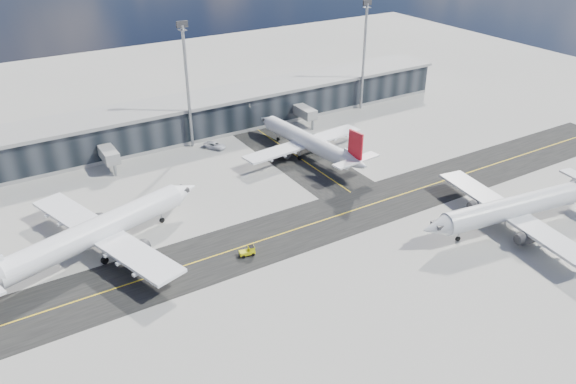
{
  "coord_description": "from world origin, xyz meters",
  "views": [
    {
      "loc": [
        -44.15,
        -67.79,
        53.45
      ],
      "look_at": [
        2.52,
        8.78,
        5.0
      ],
      "focal_mm": 35.0,
      "sensor_mm": 36.0,
      "label": 1
    }
  ],
  "objects_px": {
    "baggage_tug": "(248,251)",
    "service_van": "(215,145)",
    "airliner_af": "(92,233)",
    "airliner_redtail": "(308,142)",
    "airliner_near": "(519,207)"
  },
  "relations": [
    {
      "from": "airliner_redtail",
      "to": "baggage_tug",
      "type": "xyz_separation_m",
      "value": [
        -29.88,
        -27.66,
        -2.79
      ]
    },
    {
      "from": "airliner_near",
      "to": "service_van",
      "type": "distance_m",
      "value": 67.48
    },
    {
      "from": "airliner_redtail",
      "to": "airliner_af",
      "type": "bearing_deg",
      "value": -170.38
    },
    {
      "from": "baggage_tug",
      "to": "airliner_near",
      "type": "bearing_deg",
      "value": 80.43
    },
    {
      "from": "airliner_near",
      "to": "service_van",
      "type": "relative_size",
      "value": 7.53
    },
    {
      "from": "airliner_near",
      "to": "baggage_tug",
      "type": "relative_size",
      "value": 14.77
    },
    {
      "from": "airliner_af",
      "to": "airliner_redtail",
      "type": "bearing_deg",
      "value": 87.98
    },
    {
      "from": "airliner_near",
      "to": "baggage_tug",
      "type": "bearing_deg",
      "value": 77.68
    },
    {
      "from": "airliner_redtail",
      "to": "airliner_near",
      "type": "xyz_separation_m",
      "value": [
        15.49,
        -44.39,
        0.36
      ]
    },
    {
      "from": "airliner_af",
      "to": "airliner_near",
      "type": "relative_size",
      "value": 1.05
    },
    {
      "from": "baggage_tug",
      "to": "service_van",
      "type": "relative_size",
      "value": 0.51
    },
    {
      "from": "airliner_near",
      "to": "baggage_tug",
      "type": "xyz_separation_m",
      "value": [
        -45.37,
        16.73,
        -3.15
      ]
    },
    {
      "from": "airliner_redtail",
      "to": "service_van",
      "type": "relative_size",
      "value": 6.85
    },
    {
      "from": "airliner_redtail",
      "to": "service_van",
      "type": "xyz_separation_m",
      "value": [
        -16.21,
        15.09,
        -2.84
      ]
    },
    {
      "from": "airliner_redtail",
      "to": "baggage_tug",
      "type": "bearing_deg",
      "value": -143.23
    }
  ]
}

